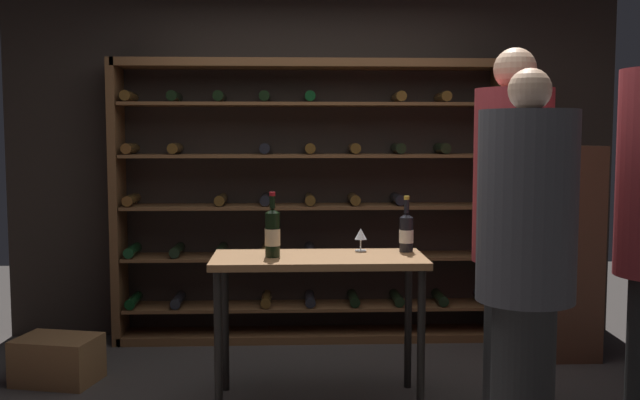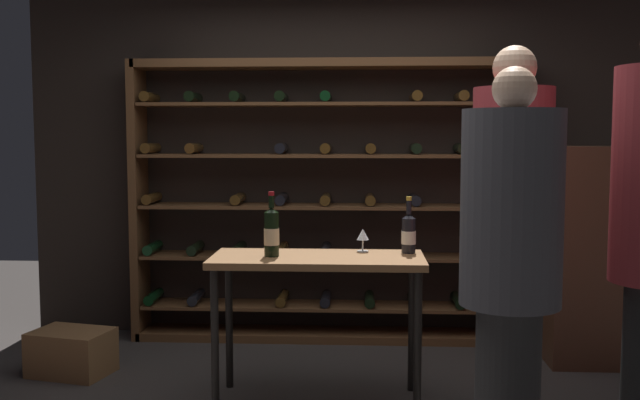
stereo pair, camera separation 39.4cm
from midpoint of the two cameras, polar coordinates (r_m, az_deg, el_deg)
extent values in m
cube|color=black|center=(5.57, -2.55, 4.06)|extent=(4.60, 0.10, 2.85)
cube|color=brown|center=(5.58, -17.50, -0.19)|extent=(0.06, 0.32, 2.07)
cube|color=brown|center=(5.55, 11.77, -0.08)|extent=(0.06, 0.32, 2.07)
cube|color=brown|center=(5.38, -2.95, 10.58)|extent=(2.81, 0.32, 0.06)
cube|color=brown|center=(5.56, -2.85, -10.52)|extent=(2.81, 0.32, 0.06)
cube|color=brown|center=(5.51, -2.86, -8.29)|extent=(2.73, 0.32, 0.02)
cylinder|color=black|center=(5.66, -16.32, -7.55)|extent=(0.08, 0.30, 0.08)
cylinder|color=black|center=(5.59, -13.04, -7.64)|extent=(0.08, 0.30, 0.08)
cylinder|color=#4C3314|center=(5.51, -6.29, -7.73)|extent=(0.08, 0.30, 0.08)
cylinder|color=black|center=(5.50, -2.86, -7.73)|extent=(0.08, 0.30, 0.08)
cylinder|color=black|center=(5.50, 0.57, -7.71)|extent=(0.08, 0.30, 0.08)
cylinder|color=black|center=(5.53, 3.98, -7.66)|extent=(0.08, 0.30, 0.08)
cylinder|color=black|center=(5.57, 7.34, -7.59)|extent=(0.08, 0.30, 0.08)
cylinder|color=black|center=(5.64, 10.64, -7.49)|extent=(0.08, 0.30, 0.08)
cube|color=brown|center=(5.43, -2.88, -4.44)|extent=(2.73, 0.32, 0.02)
cylinder|color=black|center=(5.59, -16.41, -3.81)|extent=(0.08, 0.30, 0.08)
cylinder|color=black|center=(5.52, -13.12, -3.84)|extent=(0.08, 0.30, 0.08)
cylinder|color=black|center=(5.47, -9.75, -3.87)|extent=(0.08, 0.30, 0.08)
cylinder|color=#4C3314|center=(5.44, -6.33, -3.88)|extent=(0.08, 0.30, 0.08)
cylinder|color=black|center=(5.43, -2.88, -3.87)|extent=(0.08, 0.30, 0.08)
cylinder|color=black|center=(5.57, 10.71, -3.72)|extent=(0.08, 0.30, 0.08)
cube|color=brown|center=(5.39, -2.90, -0.51)|extent=(2.73, 0.32, 0.02)
cylinder|color=#4C3314|center=(5.55, -16.51, 0.02)|extent=(0.08, 0.30, 0.08)
cylinder|color=#4C3314|center=(5.43, -9.81, 0.04)|extent=(0.08, 0.30, 0.08)
cylinder|color=black|center=(5.39, -6.37, 0.06)|extent=(0.08, 0.30, 0.08)
cylinder|color=#4C3314|center=(5.38, -2.90, 0.07)|extent=(0.08, 0.30, 0.08)
cylinder|color=#4C3314|center=(5.39, 0.57, 0.08)|extent=(0.08, 0.30, 0.08)
cylinder|color=black|center=(5.41, 4.03, 0.10)|extent=(0.08, 0.30, 0.08)
cylinder|color=black|center=(5.52, 10.77, 0.12)|extent=(0.08, 0.30, 0.08)
cube|color=brown|center=(5.36, -2.92, 3.47)|extent=(2.73, 0.32, 0.02)
cylinder|color=#4C3314|center=(5.53, -16.61, 3.89)|extent=(0.08, 0.30, 0.08)
cylinder|color=#4C3314|center=(5.46, -13.28, 3.95)|extent=(0.08, 0.30, 0.08)
cylinder|color=black|center=(5.37, -6.41, 4.04)|extent=(0.08, 0.30, 0.08)
cylinder|color=#4C3314|center=(5.36, -2.92, 4.06)|extent=(0.08, 0.30, 0.08)
cylinder|color=#4C3314|center=(5.37, 0.58, 4.07)|extent=(0.08, 0.30, 0.08)
cylinder|color=black|center=(5.39, 4.05, 4.06)|extent=(0.08, 0.30, 0.08)
cylinder|color=black|center=(5.44, 7.48, 4.04)|extent=(0.08, 0.30, 0.08)
cylinder|color=#4C3314|center=(5.51, 10.83, 4.00)|extent=(0.08, 0.30, 0.08)
cube|color=brown|center=(5.36, -2.93, 7.48)|extent=(2.73, 0.32, 0.02)
cylinder|color=#4C3314|center=(5.54, -16.71, 7.77)|extent=(0.08, 0.30, 0.08)
cylinder|color=black|center=(5.46, -13.36, 7.88)|extent=(0.08, 0.30, 0.08)
cylinder|color=black|center=(5.41, -9.93, 7.97)|extent=(0.08, 0.30, 0.08)
cylinder|color=black|center=(5.38, -6.45, 8.03)|extent=(0.08, 0.30, 0.08)
cylinder|color=black|center=(5.37, -2.94, 8.06)|extent=(0.08, 0.30, 0.08)
cylinder|color=#4C3314|center=(5.40, 4.08, 8.04)|extent=(0.08, 0.30, 0.08)
cylinder|color=#4C3314|center=(5.45, 7.52, 7.98)|extent=(0.08, 0.30, 0.08)
cylinder|color=black|center=(5.51, 10.90, 7.90)|extent=(0.08, 0.30, 0.08)
cube|color=brown|center=(4.13, -2.85, -4.68)|extent=(1.20, 0.54, 0.04)
cylinder|color=black|center=(4.05, -10.80, -11.10)|extent=(0.04, 0.04, 0.81)
cylinder|color=black|center=(4.04, 5.11, -11.07)|extent=(0.04, 0.04, 0.81)
cylinder|color=black|center=(4.47, -9.97, -9.55)|extent=(0.04, 0.04, 0.81)
cylinder|color=black|center=(4.46, 4.37, -9.52)|extent=(0.04, 0.04, 0.81)
cylinder|color=#2E2E2E|center=(3.48, 12.36, -14.03)|extent=(0.28, 0.28, 0.79)
cylinder|color=#4C4C51|center=(3.31, 12.63, -0.48)|extent=(0.44, 0.44, 0.85)
sphere|color=tan|center=(3.30, 12.81, 8.40)|extent=(0.19, 0.19, 0.19)
cube|color=olive|center=(3.47, 15.08, 1.42)|extent=(0.03, 0.05, 0.48)
cylinder|color=#272727|center=(4.11, 11.86, -10.58)|extent=(0.27, 0.27, 0.85)
cylinder|color=#9E2D33|center=(3.96, 12.10, 1.86)|extent=(0.41, 0.41, 0.92)
sphere|color=tan|center=(3.97, 12.25, 9.98)|extent=(0.22, 0.22, 0.22)
cube|color=#26193F|center=(4.12, 10.24, 3.55)|extent=(0.05, 0.03, 0.52)
cube|color=brown|center=(4.95, -22.05, -11.53)|extent=(0.55, 0.44, 0.28)
cube|color=#4C2D1E|center=(5.20, 16.46, -3.96)|extent=(0.44, 0.36, 1.46)
cylinder|color=black|center=(4.09, -6.50, -2.75)|extent=(0.08, 0.08, 0.25)
cone|color=black|center=(4.07, -6.52, -0.85)|extent=(0.08, 0.08, 0.03)
cylinder|color=black|center=(4.07, -6.52, -0.18)|extent=(0.03, 0.03, 0.07)
cylinder|color=maroon|center=(4.06, -6.53, 0.46)|extent=(0.03, 0.03, 0.02)
cylinder|color=#C6B28C|center=(4.09, -6.49, -2.92)|extent=(0.09, 0.09, 0.09)
cylinder|color=black|center=(4.27, 4.14, -2.73)|extent=(0.08, 0.08, 0.20)
cone|color=black|center=(4.25, 4.15, -1.22)|extent=(0.08, 0.08, 0.03)
cylinder|color=black|center=(4.25, 4.16, -0.52)|extent=(0.03, 0.03, 0.08)
cylinder|color=#B7932D|center=(4.24, 4.16, 0.16)|extent=(0.03, 0.03, 0.02)
cylinder|color=silver|center=(4.27, 4.14, -2.86)|extent=(0.08, 0.08, 0.08)
cylinder|color=silver|center=(4.29, 0.57, -3.99)|extent=(0.07, 0.07, 0.00)
cylinder|color=silver|center=(4.29, 0.57, -3.53)|extent=(0.01, 0.01, 0.06)
cone|color=silver|center=(4.28, 0.57, -2.68)|extent=(0.07, 0.07, 0.06)
cylinder|color=#590A14|center=(4.28, 0.57, -2.86)|extent=(0.04, 0.04, 0.02)
camera|label=1|loc=(0.20, -92.73, -0.24)|focal=40.95mm
camera|label=2|loc=(0.20, 87.27, 0.24)|focal=40.95mm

